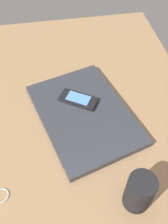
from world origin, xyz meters
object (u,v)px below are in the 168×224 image
(cell_phone_on_laptop, at_px, (78,99))
(key_ring, at_px, (2,195))
(pen_cup, at_px, (139,192))
(laptop_closed, at_px, (84,114))

(cell_phone_on_laptop, relative_size, key_ring, 3.42)
(pen_cup, height_order, key_ring, pen_cup)
(cell_phone_on_laptop, height_order, key_ring, cell_phone_on_laptop)
(cell_phone_on_laptop, bearing_deg, key_ring, -41.87)
(laptop_closed, distance_m, pen_cup, 0.29)
(cell_phone_on_laptop, bearing_deg, laptop_closed, 11.50)
(cell_phone_on_laptop, xyz_separation_m, key_ring, (0.25, -0.23, -0.02))
(cell_phone_on_laptop, height_order, pen_cup, pen_cup)
(laptop_closed, relative_size, pen_cup, 3.24)
(laptop_closed, relative_size, key_ring, 9.81)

